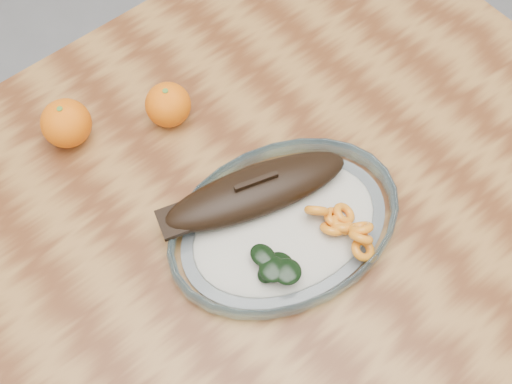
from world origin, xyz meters
TOP-DOWN VIEW (x-y plane):
  - ground at (0.00, 0.00)m, footprint 3.00×3.00m
  - dining_table at (0.00, 0.00)m, footprint 1.20×0.80m
  - plated_meal at (0.07, -0.06)m, footprint 0.67×0.67m
  - orange_left at (-0.07, 0.24)m, footprint 0.07×0.07m
  - orange_right at (0.06, 0.18)m, footprint 0.07×0.07m

SIDE VIEW (x-z plane):
  - ground at x=0.00m, z-range 0.00..0.00m
  - dining_table at x=0.00m, z-range 0.28..1.03m
  - plated_meal at x=0.07m, z-range 0.73..0.81m
  - orange_right at x=0.06m, z-range 0.75..0.82m
  - orange_left at x=-0.07m, z-range 0.75..0.82m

